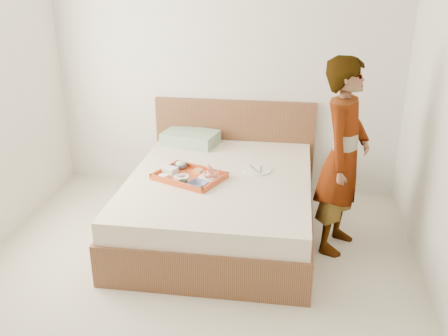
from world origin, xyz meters
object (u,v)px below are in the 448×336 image
Objects in this scene: tray at (189,176)px; person at (343,157)px; dinner_plate at (257,170)px; bed at (220,204)px.

tray is 1.29m from person.
tray is 2.23× the size of dinner_plate.
person reaches higher than dinner_plate.
person is (1.01, -0.11, 0.54)m from bed.
dinner_plate is 0.15× the size of person.
tray is 0.34× the size of person.
tray is 0.62m from dinner_plate.
tray reaches higher than bed.
bed is 3.64× the size of tray.
bed is 1.15m from person.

